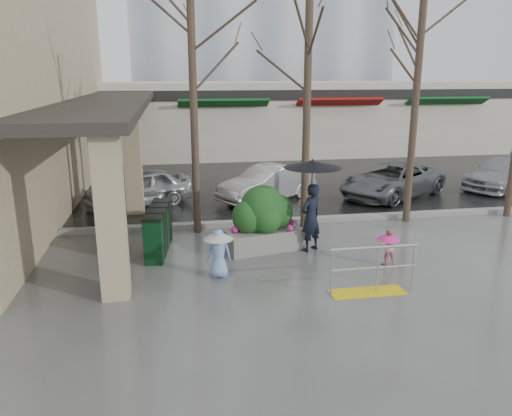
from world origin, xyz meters
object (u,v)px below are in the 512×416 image
object	(u,v)px
car_a	(138,188)
car_b	(267,183)
planter	(263,219)
handrail	(371,276)
woman	(312,194)
news_boxes	(158,230)
child_blue	(219,248)
tree_west	(192,50)
car_c	(392,180)
car_d	(505,173)
tree_midwest	(308,45)
child_pink	(388,244)
tree_mideast	(419,60)

from	to	relation	value
car_a	car_b	size ratio (longest dim) A/B	0.97
planter	car_b	bearing A→B (deg)	77.77
handrail	woman	bearing A→B (deg)	101.22
news_boxes	car_b	distance (m)	6.12
child_blue	news_boxes	xyz separation A→B (m)	(-1.37, 1.94, -0.09)
tree_west	car_c	size ratio (longest dim) A/B	1.50
car_c	car_d	distance (m)	5.09
tree_west	planter	bearing A→B (deg)	-47.16
handrail	tree_west	size ratio (longest dim) A/B	0.28
handrail	car_a	distance (m)	9.69
tree_west	child_blue	bearing A→B (deg)	-85.09
car_a	car_b	world-z (taller)	same
tree_west	car_b	xyz separation A→B (m)	(2.71, 3.32, -4.45)
car_a	car_d	xyz separation A→B (m)	(14.31, 0.31, 0.00)
handrail	car_c	world-z (taller)	car_c
tree_midwest	child_blue	distance (m)	6.39
woman	car_a	world-z (taller)	woman
tree_midwest	child_pink	bearing A→B (deg)	-70.77
woman	car_d	xyz separation A→B (m)	(9.66, 5.73, -0.88)
planter	car_c	distance (m)	7.55
planter	tree_west	bearing A→B (deg)	132.84
woman	car_c	bearing A→B (deg)	-163.28
car_a	handrail	bearing A→B (deg)	10.72
tree_west	tree_mideast	xyz separation A→B (m)	(6.50, 0.00, -0.22)
planter	car_b	xyz separation A→B (m)	(1.10, 5.07, -0.19)
tree_midwest	woman	distance (m)	4.27
news_boxes	tree_west	bearing A→B (deg)	60.98
woman	planter	size ratio (longest dim) A/B	1.13
tree_west	news_boxes	bearing A→B (deg)	-125.98
tree_west	tree_midwest	world-z (taller)	tree_midwest
child_pink	car_b	size ratio (longest dim) A/B	0.23
car_b	car_c	world-z (taller)	same
car_a	car_d	world-z (taller)	same
tree_mideast	car_d	size ratio (longest dim) A/B	1.50
news_boxes	car_d	distance (m)	14.50
planter	car_b	distance (m)	5.19
woman	car_a	distance (m)	7.20
car_b	news_boxes	bearing A→B (deg)	-70.35
handrail	tree_mideast	size ratio (longest dim) A/B	0.29
tree_west	woman	xyz separation A→B (m)	(2.82, -2.06, -3.58)
tree_midwest	planter	bearing A→B (deg)	-132.24
planter	news_boxes	bearing A→B (deg)	174.49
tree_west	car_d	bearing A→B (deg)	16.43
tree_west	planter	world-z (taller)	tree_west
news_boxes	child_blue	bearing A→B (deg)	-47.75
child_pink	car_b	bearing A→B (deg)	-68.74
car_b	tree_mideast	bearing A→B (deg)	16.65
handrail	planter	xyz separation A→B (m)	(-1.74, 3.06, 0.44)
child_pink	car_d	distance (m)	10.73
car_d	car_b	bearing A→B (deg)	-117.02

